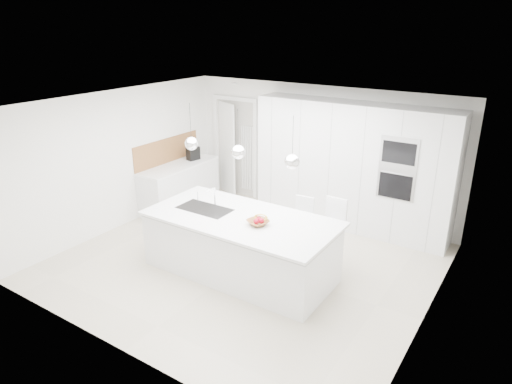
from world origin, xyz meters
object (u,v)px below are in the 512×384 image
Objects in this scene: fruit_bowl at (258,222)px; bar_stool_left at (300,228)px; island_base at (240,247)px; bar_stool_right at (331,235)px; espresso_machine at (193,153)px.

fruit_bowl is 1.14m from bar_stool_left.
island_base is 2.56× the size of bar_stool_right.
fruit_bowl is at bearing -104.51° from bar_stool_left.
island_base is at bearing -123.24° from bar_stool_left.
bar_stool_left is at bearing -4.62° from espresso_machine.
bar_stool_left is (3.02, -0.94, -0.55)m from espresso_machine.
espresso_machine is at bearing 142.60° from island_base.
bar_stool_left reaches higher than fruit_bowl.
bar_stool_right reaches higher than island_base.
bar_stool_left is 0.89× the size of bar_stool_right.
bar_stool_right is (0.71, 0.95, -0.39)m from fruit_bowl.
bar_stool_left is at bearing 172.75° from bar_stool_right.
espresso_machine is at bearing 165.58° from bar_stool_right.
bar_stool_right is at bearing -3.31° from espresso_machine.
fruit_bowl is 1.25m from bar_stool_right.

